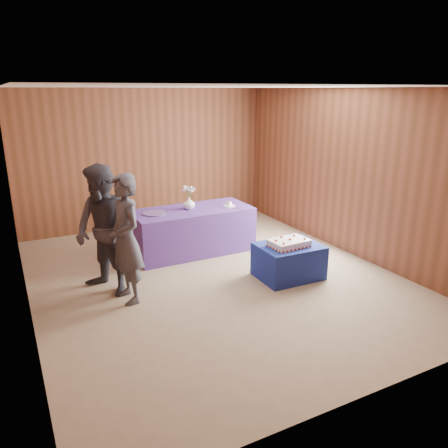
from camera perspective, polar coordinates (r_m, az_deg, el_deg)
ground at (r=6.53m, az=-1.40°, el=-6.94°), size 6.00×6.00×0.00m
room_shell at (r=6.02m, az=-1.52°, el=8.92°), size 5.04×6.04×2.72m
cake_table at (r=6.52m, az=8.43°, el=-4.80°), size 0.92×0.72×0.50m
serving_table at (r=7.43m, az=-4.18°, el=-0.85°), size 2.00×0.91×0.75m
sheet_cake at (r=6.36m, az=8.48°, el=-2.47°), size 0.59×0.42×0.13m
vase at (r=7.31m, az=-4.59°, el=2.74°), size 0.23×0.23×0.20m
flower_spray at (r=7.26m, az=-4.63°, el=4.57°), size 0.21×0.21×0.16m
platter at (r=7.11m, az=-9.07°, el=1.39°), size 0.42×0.42×0.02m
plate at (r=7.49m, az=0.67°, el=2.40°), size 0.23×0.23×0.01m
cake_slice at (r=7.48m, az=0.67°, el=2.69°), size 0.10×0.09×0.09m
knife at (r=7.35m, az=1.51°, el=2.07°), size 0.25×0.10×0.00m
guest_left at (r=5.69m, az=-12.70°, el=-1.97°), size 0.48×0.67×1.69m
guest_right at (r=5.97m, az=-15.39°, el=-0.89°), size 0.98×1.07×1.76m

